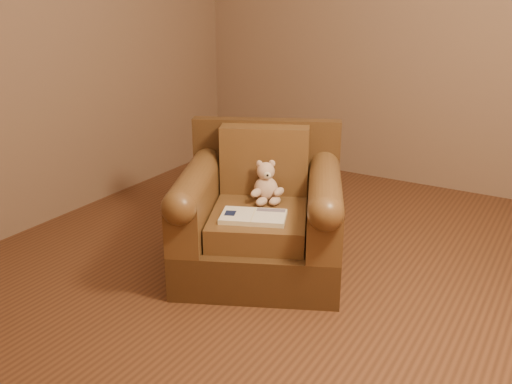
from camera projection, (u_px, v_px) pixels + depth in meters
The scene contains 4 objects.
floor at pixel (316, 287), 3.10m from camera, with size 4.00×4.00×0.00m, color brown.
armchair at pixel (261, 217), 3.23m from camera, with size 1.16×1.13×0.80m.
teddy_bear at pixel (266, 186), 3.24m from camera, with size 0.18×0.20×0.24m.
guidebook at pixel (253, 217), 3.01m from camera, with size 0.40×0.32×0.03m.
Camera 1 is at (1.12, -2.52, 1.55)m, focal length 40.00 mm.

